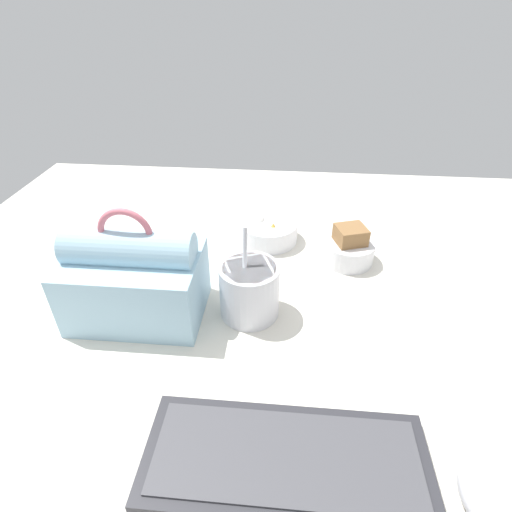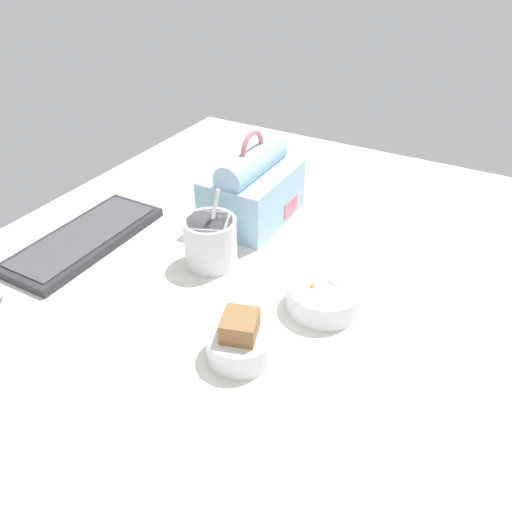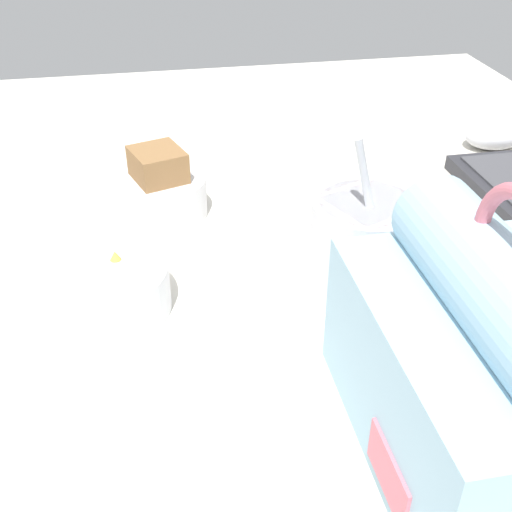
# 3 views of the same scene
# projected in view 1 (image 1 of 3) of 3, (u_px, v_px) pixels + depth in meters

# --- Properties ---
(desk_surface) EXTENTS (1.40, 1.10, 0.02)m
(desk_surface) POSITION_uv_depth(u_px,v_px,m) (263.00, 285.00, 0.77)
(desk_surface) COLOR silver
(desk_surface) RESTS_ON ground
(keyboard) EXTENTS (0.33, 0.14, 0.02)m
(keyboard) POSITION_uv_depth(u_px,v_px,m) (286.00, 461.00, 0.46)
(keyboard) COLOR #2D2D33
(keyboard) RESTS_ON desk_surface
(lunch_bag) EXTENTS (0.22, 0.15, 0.20)m
(lunch_bag) POSITION_uv_depth(u_px,v_px,m) (135.00, 279.00, 0.65)
(lunch_bag) COLOR #9EC6DB
(lunch_bag) RESTS_ON desk_surface
(soup_cup) EXTENTS (0.10, 0.10, 0.16)m
(soup_cup) POSITION_uv_depth(u_px,v_px,m) (249.00, 289.00, 0.66)
(soup_cup) COLOR silver
(soup_cup) RESTS_ON desk_surface
(bento_bowl_sandwich) EXTENTS (0.10, 0.10, 0.08)m
(bento_bowl_sandwich) POSITION_uv_depth(u_px,v_px,m) (348.00, 249.00, 0.80)
(bento_bowl_sandwich) COLOR silver
(bento_bowl_sandwich) RESTS_ON desk_surface
(bento_bowl_snacks) EXTENTS (0.13, 0.13, 0.06)m
(bento_bowl_snacks) POSITION_uv_depth(u_px,v_px,m) (266.00, 231.00, 0.87)
(bento_bowl_snacks) COLOR silver
(bento_bowl_snacks) RESTS_ON desk_surface
(computer_mouse) EXTENTS (0.06, 0.08, 0.04)m
(computer_mouse) POSITION_uv_depth(u_px,v_px,m) (488.00, 496.00, 0.42)
(computer_mouse) COLOR silver
(computer_mouse) RESTS_ON desk_surface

